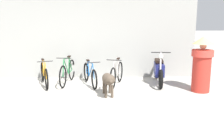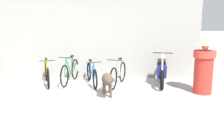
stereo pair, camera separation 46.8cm
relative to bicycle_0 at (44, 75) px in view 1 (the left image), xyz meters
The scene contains 9 objects.
ground_plane 2.24m from the bicycle_0, 59.82° to the right, with size 60.00×60.00×0.00m, color #ADA89E.
shop_wall_back 2.00m from the bicycle_0, 44.19° to the left, with size 7.87×0.20×3.21m.
bicycle_0 is the anchor object (origin of this frame).
bicycle_1 0.73m from the bicycle_0, 15.05° to the left, with size 0.46×1.72×0.90m.
bicycle_2 1.42m from the bicycle_0, ahead, with size 0.59×1.64×0.80m.
bicycle_3 2.26m from the bicycle_0, ahead, with size 0.57×1.59×0.87m.
motorcycle 3.64m from the bicycle_0, ahead, with size 0.58×1.95×1.07m.
stray_dog 2.33m from the bicycle_0, 31.71° to the right, with size 0.39×1.20×0.68m.
person_in_robes 4.74m from the bicycle_0, 10.05° to the right, with size 0.78×0.78×1.58m.
Camera 1 is at (0.73, -6.12, 2.18)m, focal length 42.00 mm.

